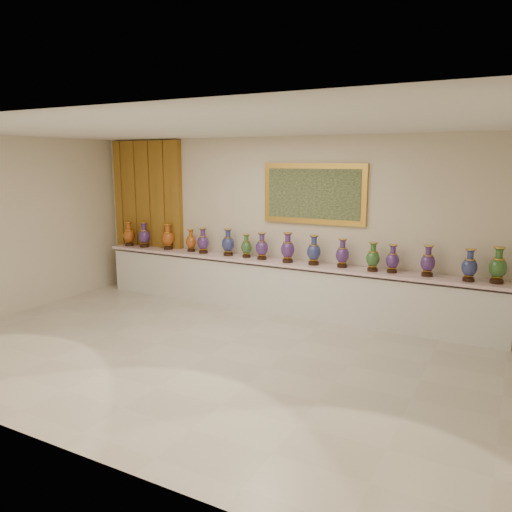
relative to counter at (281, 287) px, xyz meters
The scene contains 20 objects.
ground 2.31m from the counter, 90.00° to the right, with size 8.00×8.00×0.00m, color beige.
room 2.73m from the counter, behind, with size 8.00×8.00×8.00m.
counter is the anchor object (origin of this frame).
vase_0 3.45m from the counter, behind, with size 0.28×0.28×0.48m.
vase_1 3.08m from the counter, behind, with size 0.26×0.26×0.50m.
vase_2 2.52m from the counter, behind, with size 0.28×0.28×0.50m.
vase_3 2.00m from the counter, behind, with size 0.26×0.26×0.42m.
vase_4 1.73m from the counter, behind, with size 0.28×0.28×0.47m.
vase_5 1.27m from the counter, behind, with size 0.30×0.30×0.49m.
vase_6 0.95m from the counter, behind, with size 0.21×0.21×0.42m.
vase_7 0.77m from the counter, behind, with size 0.28×0.28×0.47m.
vase_8 0.71m from the counter, 20.88° to the right, with size 0.25×0.25×0.51m.
vase_9 0.91m from the counter, ahead, with size 0.29×0.29×0.49m.
vase_10 1.27m from the counter, ahead, with size 0.22×0.22×0.46m.
vase_11 1.73m from the counter, ahead, with size 0.27×0.27×0.46m.
vase_12 2.00m from the counter, ahead, with size 0.22×0.22×0.44m.
vase_13 2.49m from the counter, ahead, with size 0.27×0.27×0.47m.
vase_14 3.05m from the counter, ahead, with size 0.23×0.23×0.47m.
vase_15 3.41m from the counter, ahead, with size 0.27×0.27×0.51m.
label_card 0.87m from the counter, 169.13° to the right, with size 0.10×0.06×0.00m, color white.
Camera 1 is at (3.57, -5.32, 2.59)m, focal length 35.00 mm.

